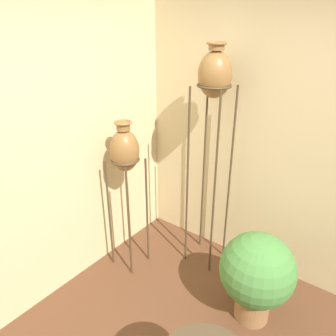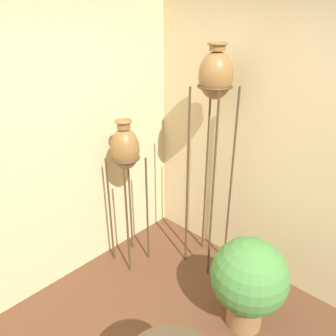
% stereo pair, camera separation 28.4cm
% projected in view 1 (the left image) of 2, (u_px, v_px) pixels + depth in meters
% --- Properties ---
extents(wall_back, '(7.32, 0.06, 2.70)m').
position_uv_depth(wall_back, '(12.00, 162.00, 2.42)').
color(wall_back, beige).
rests_on(wall_back, ground_plane).
extents(wall_right, '(0.06, 7.32, 2.70)m').
position_uv_depth(wall_right, '(314.00, 147.00, 2.71)').
color(wall_right, beige).
rests_on(wall_right, ground_plane).
extents(vase_stand_tall, '(0.31, 0.31, 2.15)m').
position_uv_depth(vase_stand_tall, '(214.00, 84.00, 2.73)').
color(vase_stand_tall, '#473823').
rests_on(vase_stand_tall, ground_plane).
extents(vase_stand_medium, '(0.28, 0.28, 1.51)m').
position_uv_depth(vase_stand_medium, '(125.00, 154.00, 2.93)').
color(vase_stand_medium, '#473823').
rests_on(vase_stand_medium, ground_plane).
extents(potted_plant, '(0.61, 0.61, 0.81)m').
position_uv_depth(potted_plant, '(257.00, 273.00, 2.61)').
color(potted_plant, olive).
rests_on(potted_plant, ground_plane).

